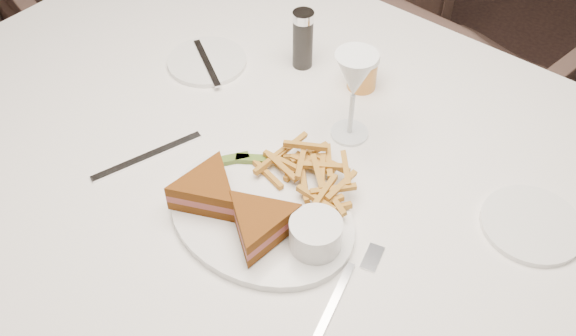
{
  "coord_description": "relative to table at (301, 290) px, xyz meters",
  "views": [
    {
      "loc": [
        0.39,
        -0.84,
        1.55
      ],
      "look_at": [
        0.01,
        -0.24,
        0.8
      ],
      "focal_mm": 40.0,
      "sensor_mm": 36.0,
      "label": 1
    }
  ],
  "objects": [
    {
      "name": "chair_far",
      "position": [
        0.01,
        0.95,
        -0.02
      ],
      "size": [
        0.83,
        0.8,
        0.71
      ],
      "primitive_type": "imported",
      "rotation": [
        0.0,
        0.0,
        2.87
      ],
      "color": "#48332C",
      "rests_on": "ground"
    },
    {
      "name": "table_setting",
      "position": [
        0.0,
        -0.03,
        0.41
      ],
      "size": [
        0.85,
        0.64,
        0.18
      ],
      "color": "white",
      "rests_on": "table"
    },
    {
      "name": "table",
      "position": [
        0.0,
        0.0,
        0.0
      ],
      "size": [
        1.7,
        1.24,
        0.75
      ],
      "primitive_type": "cube",
      "rotation": [
        0.0,
        0.0,
        -0.12
      ],
      "color": "white",
      "rests_on": "ground"
    },
    {
      "name": "ground",
      "position": [
        -0.01,
        0.19,
        -0.38
      ],
      "size": [
        5.0,
        5.0,
        0.0
      ],
      "primitive_type": "plane",
      "color": "black",
      "rests_on": "ground"
    }
  ]
}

